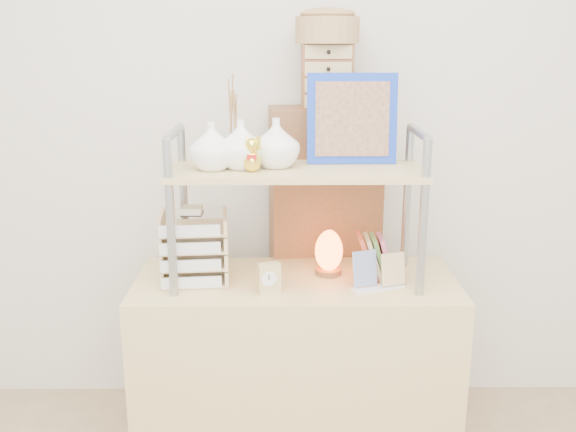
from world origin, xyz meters
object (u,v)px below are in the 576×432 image
cabinet (323,265)px  letter_tray (194,251)px  desk (296,370)px  salt_lamp (329,252)px

cabinet → letter_tray: size_ratio=4.75×
desk → cabinet: bearing=71.2°
cabinet → desk: bearing=-114.5°
letter_tray → salt_lamp: size_ratio=1.62×
cabinet → letter_tray: bearing=-148.7°
desk → cabinet: (0.13, 0.37, 0.30)m
desk → letter_tray: (-0.38, -0.01, 0.49)m
letter_tray → cabinet: bearing=37.0°
cabinet → salt_lamp: bearing=-96.0°
cabinet → letter_tray: (-0.50, -0.38, 0.19)m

